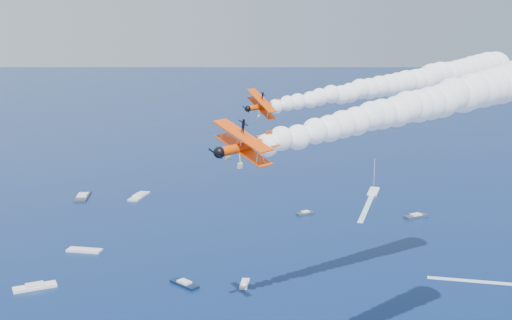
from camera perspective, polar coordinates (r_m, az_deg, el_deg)
biplane_lead at (r=121.41m, az=0.61°, el=4.80°), size 8.17×9.94×8.67m
biplane_trail at (r=75.04m, az=-0.98°, el=1.20°), size 9.86×11.62×8.49m
smoke_trail_lead at (r=142.08m, az=12.48°, el=6.67°), size 69.77×10.80×12.45m
smoke_trail_trail at (r=98.66m, az=15.24°, el=4.98°), size 70.48×24.97×12.45m
spectator_boats at (r=207.44m, az=-12.97°, el=-7.65°), size 235.22×175.51×0.70m
boat_wakes at (r=204.89m, az=-0.50°, el=-7.67°), size 180.03×136.43×0.04m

